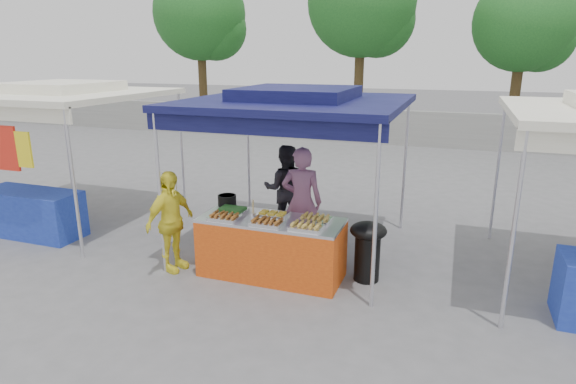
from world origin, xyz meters
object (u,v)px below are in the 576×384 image
(vendor_woman, at_px, (302,202))
(cooking_pot, at_px, (227,200))
(customer_person, at_px, (170,222))
(helper_man, at_px, (285,189))
(vendor_table, at_px, (271,247))
(wok_burner, at_px, (368,246))

(vendor_woman, bearing_deg, cooking_pot, 18.39)
(cooking_pot, relative_size, customer_person, 0.19)
(cooking_pot, bearing_deg, vendor_woman, 26.67)
(helper_man, bearing_deg, vendor_table, 86.21)
(vendor_table, relative_size, customer_person, 1.35)
(cooking_pot, height_order, customer_person, customer_person)
(cooking_pot, xyz_separation_m, wok_burner, (2.15, -0.04, -0.43))
(helper_man, bearing_deg, vendor_woman, 105.87)
(vendor_table, distance_m, helper_man, 1.86)
(wok_burner, bearing_deg, vendor_table, -149.08)
(wok_burner, relative_size, vendor_woman, 0.49)
(cooking_pot, height_order, helper_man, helper_man)
(helper_man, height_order, customer_person, helper_man)
(vendor_table, height_order, vendor_woman, vendor_woman)
(wok_burner, bearing_deg, helper_man, 157.27)
(vendor_table, distance_m, vendor_woman, 0.99)
(vendor_table, distance_m, cooking_pot, 1.05)
(helper_man, distance_m, customer_person, 2.30)
(vendor_woman, height_order, helper_man, vendor_woman)
(cooking_pot, xyz_separation_m, customer_person, (-0.58, -0.66, -0.19))
(vendor_table, height_order, customer_person, customer_person)
(vendor_table, relative_size, wok_burner, 2.35)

